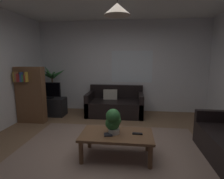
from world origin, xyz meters
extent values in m
cube|color=brown|center=(0.00, 0.00, -0.01)|extent=(5.06, 5.25, 0.02)
cube|color=gray|center=(0.00, -0.20, 0.00)|extent=(3.29, 2.89, 0.01)
cube|color=silver|center=(0.00, 2.65, 1.35)|extent=(5.18, 0.06, 2.71)
cube|color=white|center=(0.32, 2.62, 1.36)|extent=(1.21, 0.01, 0.94)
cube|color=black|center=(-0.13, 2.09, 0.21)|extent=(1.58, 0.87, 0.42)
cube|color=black|center=(-0.13, 2.46, 0.62)|extent=(1.58, 0.12, 0.40)
cube|color=black|center=(-0.86, 2.09, 0.32)|extent=(0.12, 0.87, 0.64)
cube|color=black|center=(0.60, 2.09, 0.32)|extent=(0.12, 0.87, 0.64)
cube|color=#B7AD9E|center=(-0.29, 2.28, 0.56)|extent=(0.41, 0.16, 0.28)
cube|color=black|center=(2.00, 0.60, 0.32)|extent=(0.87, 0.12, 0.64)
cube|color=brown|center=(0.13, -0.13, 0.38)|extent=(1.16, 0.65, 0.04)
cylinder|color=brown|center=(-0.39, -0.40, 0.18)|extent=(0.07, 0.07, 0.36)
cylinder|color=brown|center=(0.65, -0.40, 0.18)|extent=(0.07, 0.07, 0.36)
cylinder|color=brown|center=(-0.39, 0.13, 0.18)|extent=(0.07, 0.07, 0.36)
cylinder|color=brown|center=(0.65, 0.13, 0.18)|extent=(0.07, 0.07, 0.36)
cube|color=black|center=(0.00, -0.22, 0.42)|extent=(0.15, 0.14, 0.02)
cube|color=black|center=(0.46, -0.12, 0.42)|extent=(0.16, 0.06, 0.02)
cylinder|color=beige|center=(0.08, -0.13, 0.44)|extent=(0.18, 0.18, 0.08)
sphere|color=#2D6B33|center=(0.06, -0.11, 0.57)|extent=(0.23, 0.23, 0.23)
sphere|color=#2D6B33|center=(0.09, -0.12, 0.62)|extent=(0.21, 0.21, 0.21)
sphere|color=#2D6B33|center=(0.07, -0.15, 0.70)|extent=(0.23, 0.23, 0.23)
cube|color=black|center=(-1.98, 1.87, 0.25)|extent=(0.90, 0.44, 0.50)
cube|color=black|center=(-1.98, 1.85, 0.75)|extent=(0.71, 0.05, 0.40)
cube|color=black|center=(-1.98, 1.83, 0.75)|extent=(0.67, 0.00, 0.36)
cube|color=black|center=(-1.98, 1.85, 0.52)|extent=(0.24, 0.16, 0.04)
cylinder|color=#4C4C51|center=(-2.05, 2.29, 0.15)|extent=(0.32, 0.32, 0.30)
cylinder|color=brown|center=(-2.05, 2.29, 0.68)|extent=(0.05, 0.05, 0.76)
cone|color=#2D6B33|center=(-1.86, 2.32, 1.17)|extent=(0.45, 0.19, 0.30)
cone|color=#2D6B33|center=(-1.91, 2.40, 1.13)|extent=(0.33, 0.35, 0.28)
cone|color=#2D6B33|center=(-2.11, 2.54, 1.14)|extent=(0.17, 0.55, 0.29)
cone|color=#2D6B33|center=(-2.23, 2.40, 1.22)|extent=(0.43, 0.34, 0.42)
cone|color=#2D6B33|center=(-2.22, 2.16, 1.15)|extent=(0.39, 0.36, 0.31)
cone|color=#2D6B33|center=(-2.08, 2.07, 1.18)|extent=(0.14, 0.49, 0.34)
cone|color=#2D6B33|center=(-1.94, 2.14, 1.13)|extent=(0.28, 0.38, 0.29)
cube|color=brown|center=(-2.16, 1.28, 0.70)|extent=(0.70, 0.22, 1.40)
cube|color=gold|center=(-2.45, 1.16, 1.17)|extent=(0.03, 0.16, 0.24)
cube|color=#99663F|center=(-2.41, 1.16, 1.17)|extent=(0.05, 0.16, 0.24)
cube|color=#B22D2D|center=(-2.35, 1.16, 1.14)|extent=(0.04, 0.16, 0.19)
cube|color=#B22D2D|center=(-2.31, 1.16, 1.13)|extent=(0.03, 0.16, 0.16)
cube|color=#2D4C8C|center=(-2.27, 1.16, 1.16)|extent=(0.05, 0.16, 0.23)
cube|color=#387247|center=(-2.22, 1.16, 1.14)|extent=(0.05, 0.16, 0.17)
cube|color=#B22D2D|center=(-2.18, 1.16, 1.14)|extent=(0.03, 0.16, 0.18)
cube|color=gold|center=(-2.14, 1.16, 1.17)|extent=(0.03, 0.16, 0.23)
cone|color=beige|center=(0.13, -0.13, 2.30)|extent=(0.40, 0.40, 0.17)
camera|label=1|loc=(0.38, -2.89, 1.60)|focal=29.13mm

